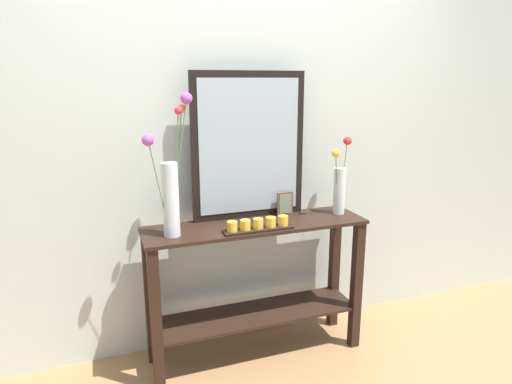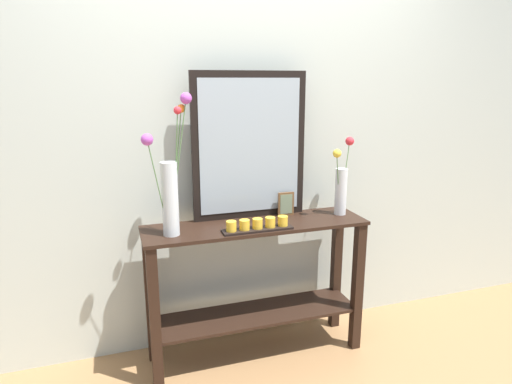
% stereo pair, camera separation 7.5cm
% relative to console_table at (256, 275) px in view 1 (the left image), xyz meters
% --- Properties ---
extents(ground_plane, '(7.00, 6.00, 0.02)m').
position_rel_console_table_xyz_m(ground_plane, '(0.00, 0.00, -0.52)').
color(ground_plane, '#997047').
extents(wall_back, '(6.40, 0.08, 2.70)m').
position_rel_console_table_xyz_m(wall_back, '(0.00, 0.29, 0.84)').
color(wall_back, beige).
rests_on(wall_back, ground).
extents(console_table, '(1.29, 0.35, 0.84)m').
position_rel_console_table_xyz_m(console_table, '(0.00, 0.00, 0.00)').
color(console_table, black).
rests_on(console_table, ground).
extents(mirror_leaning, '(0.68, 0.03, 0.85)m').
position_rel_console_table_xyz_m(mirror_leaning, '(0.01, 0.14, 0.75)').
color(mirror_leaning, black).
rests_on(mirror_leaning, console_table).
extents(tall_vase_left, '(0.27, 0.15, 0.74)m').
position_rel_console_table_xyz_m(tall_vase_left, '(-0.48, -0.04, 0.59)').
color(tall_vase_left, silver).
rests_on(tall_vase_left, console_table).
extents(vase_right, '(0.22, 0.20, 0.46)m').
position_rel_console_table_xyz_m(vase_right, '(0.55, 0.02, 0.51)').
color(vase_right, silver).
rests_on(vase_right, console_table).
extents(candle_tray, '(0.39, 0.09, 0.07)m').
position_rel_console_table_xyz_m(candle_tray, '(-0.03, -0.11, 0.35)').
color(candle_tray, black).
rests_on(candle_tray, console_table).
extents(picture_frame_small, '(0.10, 0.01, 0.14)m').
position_rel_console_table_xyz_m(picture_frame_small, '(0.22, 0.10, 0.39)').
color(picture_frame_small, brown).
rests_on(picture_frame_small, console_table).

